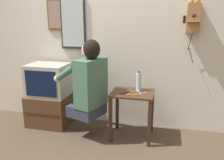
{
  "coord_description": "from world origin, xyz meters",
  "views": [
    {
      "loc": [
        0.9,
        -1.91,
        1.49
      ],
      "look_at": [
        0.24,
        0.79,
        0.75
      ],
      "focal_mm": 38.0,
      "sensor_mm": 36.0,
      "label": 1
    }
  ],
  "objects": [
    {
      "name": "framed_picture",
      "position": [
        -0.62,
        1.21,
        1.52
      ],
      "size": [
        0.31,
        0.03,
        0.42
      ],
      "color": "brown"
    },
    {
      "name": "tv_stand",
      "position": [
        -0.7,
        0.95,
        0.22
      ],
      "size": [
        0.57,
        0.46,
        0.44
      ],
      "color": "#51331E",
      "rests_on": "ground_plane"
    },
    {
      "name": "water_bottle",
      "position": [
        0.55,
        0.94,
        0.71
      ],
      "size": [
        0.06,
        0.06,
        0.25
      ],
      "color": "silver",
      "rests_on": "side_table"
    },
    {
      "name": "side_table",
      "position": [
        0.49,
        0.84,
        0.46
      ],
      "size": [
        0.52,
        0.43,
        0.6
      ],
      "color": "#422819",
      "rests_on": "ground_plane"
    },
    {
      "name": "wall_back",
      "position": [
        0.0,
        1.25,
        1.27
      ],
      "size": [
        6.8,
        0.05,
        2.55
      ],
      "color": "beige",
      "rests_on": "ground_plane"
    },
    {
      "name": "cell_phone_spare",
      "position": [
        0.6,
        0.86,
        0.6
      ],
      "size": [
        0.12,
        0.14,
        0.01
      ],
      "rotation": [
        0.0,
        0.0,
        0.55
      ],
      "color": "silver",
      "rests_on": "side_table"
    },
    {
      "name": "cell_phone_held",
      "position": [
        0.4,
        0.79,
        0.6
      ],
      "size": [
        0.12,
        0.14,
        0.01
      ],
      "rotation": [
        0.0,
        0.0,
        -0.6
      ],
      "color": "maroon",
      "rests_on": "side_table"
    },
    {
      "name": "person",
      "position": [
        -0.03,
        0.72,
        0.73
      ],
      "size": [
        0.63,
        0.56,
        0.96
      ],
      "rotation": [
        0.0,
        0.0,
        1.23
      ],
      "color": "#2D3347",
      "rests_on": "ground_plane"
    },
    {
      "name": "wall_phone_antique",
      "position": [
        1.16,
        1.16,
        1.49
      ],
      "size": [
        0.2,
        0.18,
        0.77
      ],
      "color": "#9E6B3D"
    },
    {
      "name": "toothbrush",
      "position": [
        0.52,
        0.72,
        0.6
      ],
      "size": [
        0.17,
        0.06,
        0.02
      ],
      "rotation": [
        0.0,
        0.0,
        1.89
      ],
      "color": "orange",
      "rests_on": "side_table"
    },
    {
      "name": "wall_mirror",
      "position": [
        -0.41,
        1.2,
        1.41
      ],
      "size": [
        0.36,
        0.03,
        0.69
      ],
      "color": "#2D2823"
    },
    {
      "name": "television",
      "position": [
        -0.69,
        0.94,
        0.66
      ],
      "size": [
        0.53,
        0.42,
        0.44
      ],
      "color": "#ADA89E",
      "rests_on": "tv_stand"
    }
  ]
}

